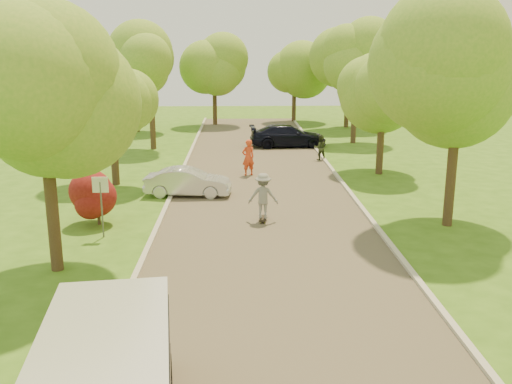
{
  "coord_description": "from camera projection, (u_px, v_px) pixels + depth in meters",
  "views": [
    {
      "loc": [
        -1.04,
        -15.23,
        6.5
      ],
      "look_at": [
        -0.39,
        5.18,
        1.3
      ],
      "focal_mm": 40.0,
      "sensor_mm": 36.0,
      "label": 1
    }
  ],
  "objects": [
    {
      "name": "tree_r_far",
      "position": [
        360.0,
        57.0,
        38.41
      ],
      "size": [
        5.33,
        5.2,
        8.34
      ],
      "color": "#382619",
      "rests_on": "ground"
    },
    {
      "name": "curb_right",
      "position": [
        358.0,
        203.0,
        24.24
      ],
      "size": [
        0.18,
        60.0,
        0.12
      ],
      "primitive_type": "cube",
      "color": "#B2AD9E",
      "rests_on": "ground"
    },
    {
      "name": "street_sign",
      "position": [
        101.0,
        194.0,
        19.69
      ],
      "size": [
        0.55,
        0.06,
        2.17
      ],
      "color": "#59595E",
      "rests_on": "ground"
    },
    {
      "name": "tree_bg_c",
      "position": [
        217.0,
        65.0,
        47.99
      ],
      "size": [
        4.92,
        4.8,
        7.33
      ],
      "color": "#382619",
      "rests_on": "ground"
    },
    {
      "name": "tree_l_midb",
      "position": [
        114.0,
        89.0,
        26.66
      ],
      "size": [
        4.3,
        4.2,
        6.62
      ],
      "color": "#382619",
      "rests_on": "ground"
    },
    {
      "name": "red_shrub",
      "position": [
        97.0,
        196.0,
        21.24
      ],
      "size": [
        1.7,
        1.7,
        1.95
      ],
      "color": "#382619",
      "rests_on": "ground"
    },
    {
      "name": "dark_sedan",
      "position": [
        288.0,
        136.0,
        38.09
      ],
      "size": [
        5.19,
        2.32,
        1.48
      ],
      "primitive_type": "imported",
      "rotation": [
        0.0,
        0.0,
        1.62
      ],
      "color": "black",
      "rests_on": "ground"
    },
    {
      "name": "person_olive",
      "position": [
        320.0,
        148.0,
        33.61
      ],
      "size": [
        0.81,
        0.67,
        1.5
      ],
      "primitive_type": "imported",
      "rotation": [
        0.0,
        0.0,
        3.3
      ],
      "color": "#2B331F",
      "rests_on": "ground"
    },
    {
      "name": "silver_sedan",
      "position": [
        188.0,
        182.0,
        25.53
      ],
      "size": [
        3.93,
        1.66,
        1.26
      ],
      "primitive_type": "imported",
      "rotation": [
        0.0,
        0.0,
        1.48
      ],
      "color": "silver",
      "rests_on": "ground"
    },
    {
      "name": "ground",
      "position": [
        275.0,
        280.0,
        16.38
      ],
      "size": [
        100.0,
        100.0,
        0.0
      ],
      "primitive_type": "plane",
      "color": "#396217",
      "rests_on": "ground"
    },
    {
      "name": "person_striped",
      "position": [
        248.0,
        158.0,
        29.5
      ],
      "size": [
        0.82,
        0.7,
        1.89
      ],
      "primitive_type": "imported",
      "rotation": [
        0.0,
        0.0,
        3.57
      ],
      "color": "red",
      "rests_on": "ground"
    },
    {
      "name": "tree_l_far",
      "position": [
        153.0,
        64.0,
        36.14
      ],
      "size": [
        4.92,
        4.8,
        7.79
      ],
      "color": "#382619",
      "rests_on": "ground"
    },
    {
      "name": "tree_r_mida",
      "position": [
        466.0,
        75.0,
        20.08
      ],
      "size": [
        5.13,
        5.0,
        7.95
      ],
      "color": "#382619",
      "rests_on": "ground"
    },
    {
      "name": "tree_bg_d",
      "position": [
        297.0,
        61.0,
        50.07
      ],
      "size": [
        5.12,
        5.0,
        7.72
      ],
      "color": "#382619",
      "rests_on": "ground"
    },
    {
      "name": "tree_l_mida",
      "position": [
        49.0,
        96.0,
        15.88
      ],
      "size": [
        4.71,
        4.6,
        7.39
      ],
      "color": "#382619",
      "rests_on": "ground"
    },
    {
      "name": "longboard",
      "position": [
        263.0,
        219.0,
        21.91
      ],
      "size": [
        0.35,
        0.93,
        0.11
      ],
      "rotation": [
        0.0,
        0.0,
        3.03
      ],
      "color": "black",
      "rests_on": "ground"
    },
    {
      "name": "tree_bg_a",
      "position": [
        137.0,
        63.0,
        43.86
      ],
      "size": [
        5.12,
        5.0,
        7.72
      ],
      "color": "#382619",
      "rests_on": "ground"
    },
    {
      "name": "skateboarder",
      "position": [
        263.0,
        196.0,
        21.69
      ],
      "size": [
        1.21,
        0.78,
        1.77
      ],
      "primitive_type": "imported",
      "rotation": [
        0.0,
        0.0,
        3.03
      ],
      "color": "gray",
      "rests_on": "longboard"
    },
    {
      "name": "road",
      "position": [
        263.0,
        205.0,
        24.13
      ],
      "size": [
        8.0,
        60.0,
        0.01
      ],
      "primitive_type": "cube",
      "color": "#4C4438",
      "rests_on": "ground"
    },
    {
      "name": "curb_left",
      "position": [
        167.0,
        205.0,
        23.99
      ],
      "size": [
        0.18,
        60.0,
        0.12
      ],
      "primitive_type": "cube",
      "color": "#B2AD9E",
      "rests_on": "ground"
    },
    {
      "name": "tree_bg_b",
      "position": [
        351.0,
        59.0,
        46.26
      ],
      "size": [
        5.12,
        5.0,
        7.95
      ],
      "color": "#382619",
      "rests_on": "ground"
    },
    {
      "name": "tree_r_midb",
      "position": [
        388.0,
        80.0,
        28.94
      ],
      "size": [
        4.51,
        4.4,
        7.01
      ],
      "color": "#382619",
      "rests_on": "ground"
    }
  ]
}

